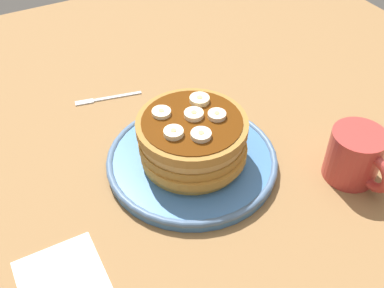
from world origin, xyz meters
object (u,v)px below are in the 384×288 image
object	(u,v)px
banana_slice_0	(194,115)
fork	(104,98)
banana_slice_4	(217,115)
banana_slice_3	(161,113)
banana_slice_1	(200,100)
pancake_stack	(193,139)
coffee_mug	(356,156)
napkin	(61,278)
banana_slice_5	(174,133)
plate	(192,160)
banana_slice_2	(201,135)

from	to	relation	value
banana_slice_0	fork	world-z (taller)	banana_slice_0
banana_slice_0	banana_slice_4	distance (cm)	3.54
banana_slice_3	banana_slice_0	bearing A→B (deg)	55.38
fork	banana_slice_1	bearing A→B (deg)	26.07
pancake_stack	banana_slice_0	world-z (taller)	banana_slice_0
coffee_mug	napkin	xyz separation A→B (cm)	(-3.65, -46.64, -4.31)
banana_slice_5	napkin	xyz separation A→B (cm)	(9.05, -21.34, -9.71)
fork	banana_slice_5	bearing A→B (deg)	6.06
banana_slice_5	fork	distance (cm)	27.48
pancake_stack	banana_slice_4	bearing A→B (deg)	74.79
banana_slice_0	banana_slice_3	distance (cm)	5.06
napkin	pancake_stack	bearing A→B (deg)	112.67
plate	banana_slice_1	bearing A→B (deg)	137.87
banana_slice_0	napkin	size ratio (longest dim) A/B	0.28
banana_slice_4	coffee_mug	world-z (taller)	banana_slice_4
banana_slice_0	banana_slice_4	bearing A→B (deg)	59.54
pancake_stack	banana_slice_1	world-z (taller)	banana_slice_1
plate	banana_slice_2	distance (cm)	9.56
banana_slice_3	banana_slice_4	size ratio (longest dim) A/B	1.05
coffee_mug	napkin	bearing A→B (deg)	-94.48
banana_slice_2	banana_slice_5	xyz separation A→B (cm)	(-2.29, -3.35, 0.03)
banana_slice_3	fork	size ratio (longest dim) A/B	0.23
pancake_stack	coffee_mug	size ratio (longest dim) A/B	1.51
banana_slice_1	banana_slice_3	world-z (taller)	banana_slice_1
banana_slice_2	fork	world-z (taller)	banana_slice_2
banana_slice_3	fork	xyz separation A→B (cm)	(-20.35, -3.21, -9.51)
banana_slice_4	coffee_mug	xyz separation A→B (cm)	(13.28, 17.59, -5.36)
plate	coffee_mug	distance (cm)	25.94
banana_slice_5	napkin	size ratio (longest dim) A/B	0.27
banana_slice_4	napkin	bearing A→B (deg)	-71.66
plate	banana_slice_1	world-z (taller)	banana_slice_1
napkin	banana_slice_4	bearing A→B (deg)	108.34
banana_slice_0	banana_slice_3	size ratio (longest dim) A/B	1.02
banana_slice_4	coffee_mug	size ratio (longest dim) A/B	0.24
banana_slice_2	fork	distance (cm)	30.11
pancake_stack	fork	world-z (taller)	pancake_stack
banana_slice_0	banana_slice_5	world-z (taller)	same
napkin	fork	world-z (taller)	fork
banana_slice_0	banana_slice_4	world-z (taller)	same
pancake_stack	fork	distance (cm)	25.55
banana_slice_2	napkin	size ratio (longest dim) A/B	0.28
napkin	banana_slice_2	bearing A→B (deg)	105.31
banana_slice_0	banana_slice_5	size ratio (longest dim) A/B	1.02
banana_slice_0	banana_slice_5	distance (cm)	5.23
banana_slice_0	banana_slice_5	xyz separation A→B (cm)	(2.38, -4.66, 0.02)
pancake_stack	banana_slice_1	size ratio (longest dim) A/B	5.56
banana_slice_4	napkin	size ratio (longest dim) A/B	0.26
plate	banana_slice_5	size ratio (longest dim) A/B	9.45
plate	coffee_mug	bearing A→B (deg)	56.32
banana_slice_0	banana_slice_1	bearing A→B (deg)	138.04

